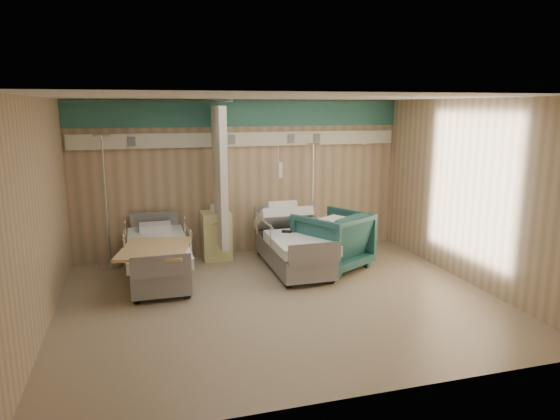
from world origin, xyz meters
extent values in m
cube|color=gray|center=(0.00, 0.00, 0.00)|extent=(6.00, 5.00, 0.00)
cube|color=tan|center=(0.00, 2.50, 1.40)|extent=(6.00, 0.04, 2.80)
cube|color=tan|center=(0.00, -2.50, 1.40)|extent=(6.00, 0.04, 2.80)
cube|color=tan|center=(-3.00, 0.00, 1.40)|extent=(0.04, 5.00, 2.80)
cube|color=tan|center=(3.00, 0.00, 1.40)|extent=(0.04, 5.00, 2.80)
cube|color=silver|center=(0.00, 0.00, 2.80)|extent=(6.00, 5.00, 0.04)
cube|color=#2E6C63|center=(0.00, 2.48, 2.55)|extent=(6.00, 0.04, 0.45)
cube|color=beige|center=(0.00, 2.45, 2.10)|extent=(5.88, 0.08, 0.25)
cylinder|color=silver|center=(-0.50, 1.60, 2.76)|extent=(0.03, 1.80, 0.03)
cube|color=beige|center=(-0.50, 1.95, 1.51)|extent=(0.12, 0.90, 2.35)
cube|color=#E5DF8F|center=(-0.55, 2.20, 0.42)|extent=(0.50, 0.48, 0.85)
imported|color=#1F4D4B|center=(1.25, 1.14, 0.48)|extent=(1.42, 1.43, 0.96)
cube|color=white|center=(1.27, 1.08, 1.00)|extent=(0.76, 0.74, 0.07)
cylinder|color=silver|center=(1.28, 2.26, 0.02)|extent=(0.36, 0.36, 0.03)
cylinder|color=silver|center=(1.28, 2.26, 1.00)|extent=(0.03, 0.03, 2.01)
cylinder|color=silver|center=(1.28, 2.26, 2.01)|extent=(0.24, 0.03, 0.03)
cylinder|color=silver|center=(-2.37, 2.24, 0.02)|extent=(0.40, 0.40, 0.03)
cylinder|color=silver|center=(-2.37, 2.24, 1.11)|extent=(0.04, 0.04, 2.22)
cylinder|color=silver|center=(-2.37, 2.24, 2.22)|extent=(0.27, 0.03, 0.03)
cube|color=black|center=(0.49, 1.29, 0.65)|extent=(0.18, 0.13, 0.04)
cube|color=tan|center=(-1.65, 0.84, 0.65)|extent=(1.18, 1.36, 0.04)
cube|color=black|center=(-0.45, 2.24, 0.91)|extent=(0.26, 0.21, 0.12)
cylinder|color=white|center=(-0.59, 2.25, 0.92)|extent=(0.13, 0.13, 0.14)
camera|label=1|loc=(-1.82, -6.37, 2.69)|focal=32.00mm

